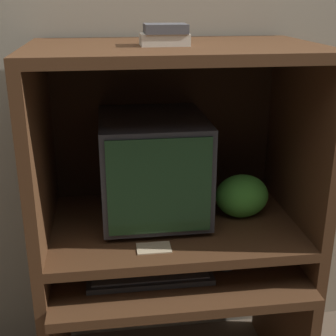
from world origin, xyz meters
TOP-DOWN VIEW (x-y plane):
  - wall_back at (0.00, 0.68)m, footprint 6.00×0.06m
  - desk_base at (0.00, 0.26)m, footprint 1.00×0.68m
  - desk_monitor_shelf at (0.00, 0.31)m, footprint 1.00×0.62m
  - hutch_upper at (0.00, 0.34)m, footprint 1.00×0.62m
  - crt_monitor at (-0.07, 0.37)m, footprint 0.39×0.44m
  - keyboard at (-0.11, 0.14)m, footprint 0.45×0.15m
  - mouse at (0.17, 0.16)m, footprint 0.07×0.05m
  - snack_bag at (0.27, 0.32)m, footprint 0.21×0.16m
  - book_stack at (-0.04, 0.27)m, footprint 0.16×0.11m
  - paper_card at (-0.10, 0.11)m, footprint 0.12×0.08m

SIDE VIEW (x-z plane):
  - desk_base at x=0.00m, z-range 0.10..0.73m
  - keyboard at x=-0.11m, z-range 0.63..0.65m
  - mouse at x=0.17m, z-range 0.63..0.66m
  - desk_monitor_shelf at x=0.00m, z-range 0.67..0.81m
  - paper_card at x=-0.10m, z-range 0.77..0.78m
  - snack_bag at x=0.27m, z-range 0.77..0.94m
  - crt_monitor at x=-0.07m, z-range 0.78..1.18m
  - hutch_upper at x=0.00m, z-range 0.88..1.54m
  - wall_back at x=0.00m, z-range 0.00..2.60m
  - book_stack at x=-0.04m, z-range 1.43..1.50m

